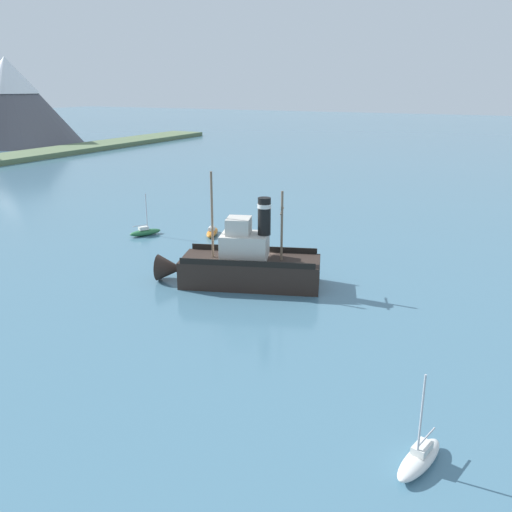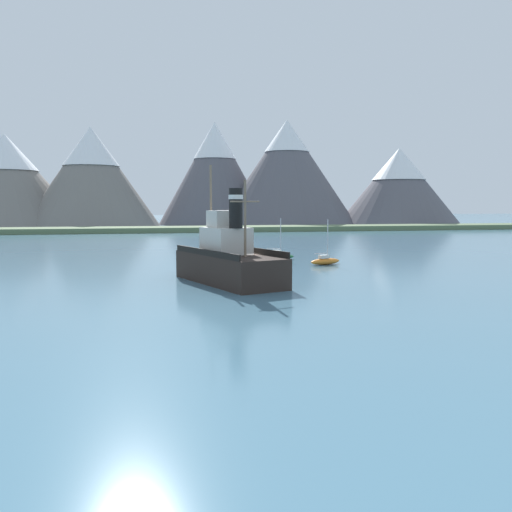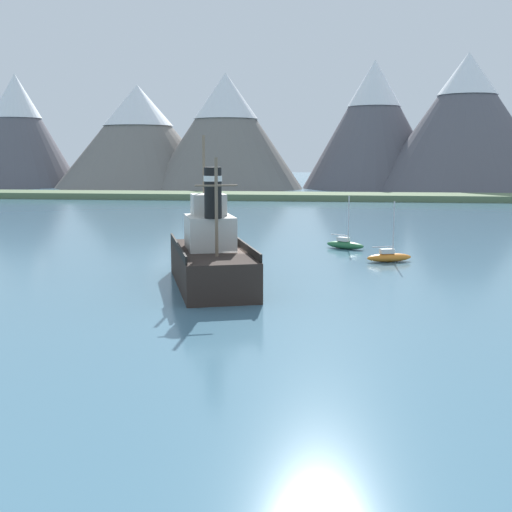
{
  "view_description": "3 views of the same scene",
  "coord_description": "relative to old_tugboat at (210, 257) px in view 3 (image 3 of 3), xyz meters",
  "views": [
    {
      "loc": [
        -40.93,
        -20.42,
        16.84
      ],
      "look_at": [
        -0.59,
        -0.22,
        2.49
      ],
      "focal_mm": 38.0,
      "sensor_mm": 36.0,
      "label": 1
    },
    {
      "loc": [
        -8.44,
        -43.97,
        6.49
      ],
      "look_at": [
        0.86,
        -1.0,
        2.31
      ],
      "focal_mm": 38.0,
      "sensor_mm": 36.0,
      "label": 2
    },
    {
      "loc": [
        6.86,
        -40.8,
        8.49
      ],
      "look_at": [
        1.48,
        2.25,
        1.71
      ],
      "focal_mm": 45.0,
      "sensor_mm": 36.0,
      "label": 3
    }
  ],
  "objects": [
    {
      "name": "mountain_ridge",
      "position": [
        -0.97,
        127.36,
        13.74
      ],
      "size": [
        190.98,
        58.07,
        33.33
      ],
      "color": "#56545B",
      "rests_on": "ground"
    },
    {
      "name": "old_tugboat",
      "position": [
        0.0,
        0.0,
        0.0
      ],
      "size": [
        8.02,
        14.72,
        9.9
      ],
      "color": "#2D231E",
      "rests_on": "ground"
    },
    {
      "name": "ground_plane",
      "position": [
        1.41,
        -0.6,
        -1.83
      ],
      "size": [
        600.0,
        600.0,
        0.0
      ],
      "primitive_type": "plane",
      "color": "#477289"
    },
    {
      "name": "shoreline_strip",
      "position": [
        1.41,
        86.14,
        -1.23
      ],
      "size": [
        240.0,
        12.0,
        1.2
      ],
      "primitive_type": "cube",
      "color": "#5B704C",
      "rests_on": "ground"
    },
    {
      "name": "sailboat_orange",
      "position": [
        12.62,
        10.8,
        -1.4
      ],
      "size": [
        3.95,
        2.32,
        4.9
      ],
      "color": "orange",
      "rests_on": "ground"
    },
    {
      "name": "sailboat_green",
      "position": [
        9.16,
        17.82,
        -1.4
      ],
      "size": [
        3.85,
        2.83,
        4.9
      ],
      "color": "#286B3D",
      "rests_on": "ground"
    }
  ]
}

